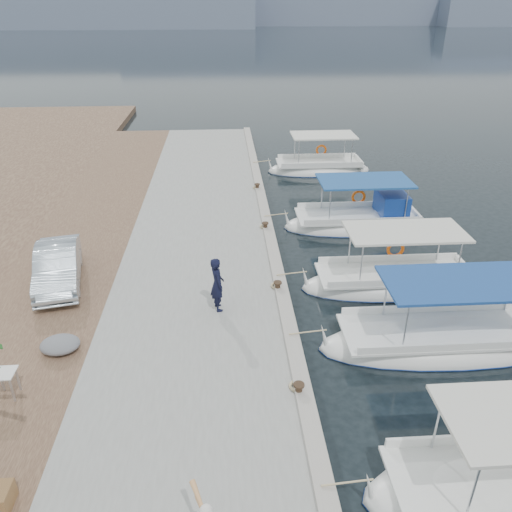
{
  "coord_description": "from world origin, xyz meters",
  "views": [
    {
      "loc": [
        -2.04,
        -12.88,
        9.3
      ],
      "look_at": [
        -1.0,
        2.72,
        1.2
      ],
      "focal_mm": 35.0,
      "sensor_mm": 36.0,
      "label": 1
    }
  ],
  "objects_px": {
    "fishing_caique_c": "(393,284)",
    "parked_car": "(58,266)",
    "fishing_caique_b": "(447,342)",
    "fishing_caique_e": "(319,169)",
    "fisherman": "(217,284)",
    "fishing_caique_a": "(508,492)",
    "fishing_caique_d": "(359,223)"
  },
  "relations": [
    {
      "from": "fishing_caique_c",
      "to": "fisherman",
      "type": "height_order",
      "value": "fisherman"
    },
    {
      "from": "fishing_caique_b",
      "to": "fishing_caique_d",
      "type": "bearing_deg",
      "value": 92.9
    },
    {
      "from": "fishing_caique_e",
      "to": "fisherman",
      "type": "bearing_deg",
      "value": -111.47
    },
    {
      "from": "fishing_caique_b",
      "to": "fishing_caique_c",
      "type": "bearing_deg",
      "value": 98.93
    },
    {
      "from": "fishing_caique_e",
      "to": "fishing_caique_a",
      "type": "bearing_deg",
      "value": -90.0
    },
    {
      "from": "fishing_caique_a",
      "to": "fishing_caique_b",
      "type": "bearing_deg",
      "value": 80.84
    },
    {
      "from": "fishing_caique_a",
      "to": "fishing_caique_d",
      "type": "height_order",
      "value": "same"
    },
    {
      "from": "fisherman",
      "to": "parked_car",
      "type": "bearing_deg",
      "value": 55.21
    },
    {
      "from": "fishing_caique_a",
      "to": "parked_car",
      "type": "relative_size",
      "value": 1.56
    },
    {
      "from": "fishing_caique_b",
      "to": "fisherman",
      "type": "distance_m",
      "value": 7.18
    },
    {
      "from": "fishing_caique_b",
      "to": "fishing_caique_c",
      "type": "xyz_separation_m",
      "value": [
        -0.55,
        3.48,
        0.0
      ]
    },
    {
      "from": "fishing_caique_d",
      "to": "fisherman",
      "type": "height_order",
      "value": "fisherman"
    },
    {
      "from": "fishing_caique_c",
      "to": "fishing_caique_a",
      "type": "bearing_deg",
      "value": -91.81
    },
    {
      "from": "fishing_caique_d",
      "to": "fishing_caique_e",
      "type": "bearing_deg",
      "value": 92.58
    },
    {
      "from": "fishing_caique_a",
      "to": "fishing_caique_c",
      "type": "height_order",
      "value": "same"
    },
    {
      "from": "fishing_caique_a",
      "to": "fishing_caique_b",
      "type": "xyz_separation_m",
      "value": [
        0.82,
        5.07,
        -0.0
      ]
    },
    {
      "from": "fishing_caique_b",
      "to": "parked_car",
      "type": "height_order",
      "value": "fishing_caique_b"
    },
    {
      "from": "fishing_caique_c",
      "to": "parked_car",
      "type": "height_order",
      "value": "fishing_caique_c"
    },
    {
      "from": "fishing_caique_d",
      "to": "parked_car",
      "type": "relative_size",
      "value": 1.7
    },
    {
      "from": "fishing_caique_a",
      "to": "parked_car",
      "type": "xyz_separation_m",
      "value": [
        -11.5,
        8.76,
        1.03
      ]
    },
    {
      "from": "fisherman",
      "to": "fishing_caique_a",
      "type": "bearing_deg",
      "value": -153.23
    },
    {
      "from": "fishing_caique_c",
      "to": "parked_car",
      "type": "distance_m",
      "value": 11.82
    },
    {
      "from": "fishing_caique_d",
      "to": "fishing_caique_e",
      "type": "distance_m",
      "value": 8.23
    },
    {
      "from": "fishing_caique_e",
      "to": "fisherman",
      "type": "distance_m",
      "value": 16.54
    },
    {
      "from": "fishing_caique_b",
      "to": "fishing_caique_a",
      "type": "bearing_deg",
      "value": -99.16
    },
    {
      "from": "fishing_caique_e",
      "to": "fisherman",
      "type": "xyz_separation_m",
      "value": [
        -6.04,
        -15.35,
        1.27
      ]
    },
    {
      "from": "fishing_caique_c",
      "to": "fishing_caique_e",
      "type": "bearing_deg",
      "value": 91.14
    },
    {
      "from": "fishing_caique_a",
      "to": "fishing_caique_e",
      "type": "height_order",
      "value": "same"
    },
    {
      "from": "fisherman",
      "to": "parked_car",
      "type": "relative_size",
      "value": 0.45
    },
    {
      "from": "fishing_caique_a",
      "to": "fishing_caique_e",
      "type": "bearing_deg",
      "value": 90.0
    },
    {
      "from": "fishing_caique_a",
      "to": "parked_car",
      "type": "height_order",
      "value": "fishing_caique_a"
    },
    {
      "from": "fishing_caique_a",
      "to": "fishing_caique_c",
      "type": "distance_m",
      "value": 8.55
    }
  ]
}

